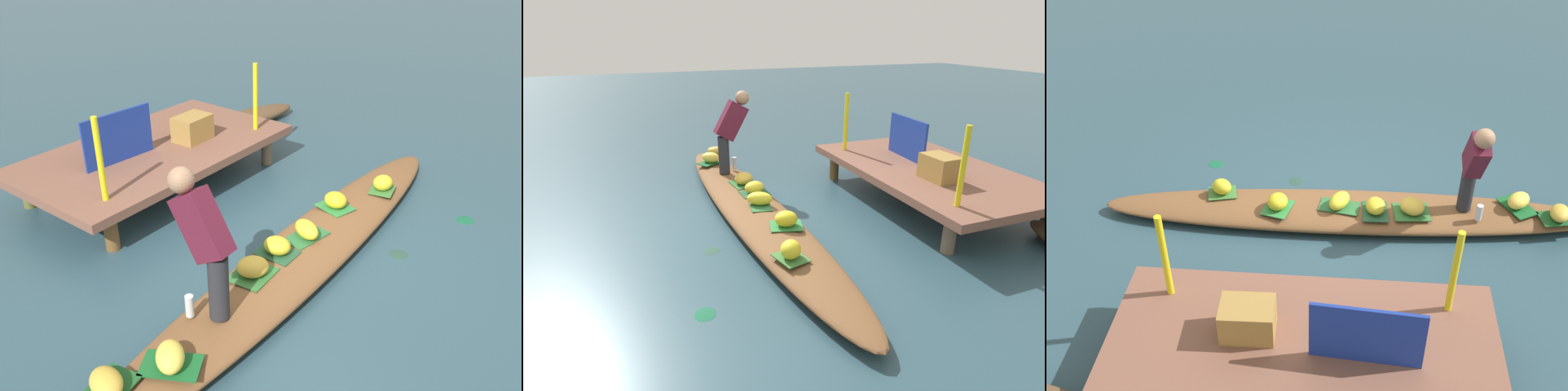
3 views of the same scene
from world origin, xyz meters
TOP-DOWN VIEW (x-y plane):
  - canal_water at (0.00, 0.00)m, footprint 40.00×40.00m
  - dock_platform at (0.35, 2.36)m, footprint 3.20×1.80m
  - vendor_boat at (0.00, 0.00)m, footprint 5.59×0.92m
  - moored_boat at (2.53, 2.75)m, footprint 2.04×0.84m
  - leaf_mat_0 at (1.47, -0.09)m, footprint 0.36×0.32m
  - banana_bunch_0 at (1.47, -0.09)m, footprint 0.29×0.28m
  - leaf_mat_1 at (0.81, 0.13)m, footprint 0.37×0.41m
  - banana_bunch_1 at (0.81, 0.13)m, footprint 0.26×0.29m
  - leaf_mat_2 at (0.13, 0.05)m, footprint 0.47×0.31m
  - banana_bunch_2 at (0.13, 0.05)m, footprint 0.31×0.36m
  - leaf_mat_3 at (-1.84, -0.11)m, footprint 0.43×0.49m
  - banana_bunch_3 at (-1.84, -0.11)m, footprint 0.35×0.35m
  - leaf_mat_4 at (-2.24, 0.07)m, footprint 0.45×0.34m
  - banana_bunch_4 at (-2.24, 0.07)m, footprint 0.28×0.34m
  - leaf_mat_5 at (-0.66, 0.09)m, footprint 0.42×0.36m
  - banana_bunch_5 at (-0.66, 0.09)m, footprint 0.37×0.37m
  - leaf_mat_6 at (-0.27, 0.12)m, footprint 0.29×0.37m
  - banana_bunch_6 at (-0.27, 0.12)m, footprint 0.23×0.27m
  - vendor_person at (-1.24, 0.09)m, footprint 0.20×0.53m
  - water_bottle at (-1.37, 0.15)m, footprint 0.07×0.07m
  - market_banner at (-0.15, 2.36)m, footprint 0.88×0.10m
  - railing_post_west at (-0.85, 1.76)m, footprint 0.06×0.06m
  - railing_post_east at (1.55, 1.76)m, footprint 0.06×0.06m
  - produce_crate at (0.80, 2.15)m, footprint 0.45×0.33m
  - drifting_plant_0 at (0.68, -0.68)m, footprint 0.23×0.24m
  - drifting_plant_1 at (1.74, -0.97)m, footprint 0.24×0.23m

SIDE VIEW (x-z plane):
  - canal_water at x=0.00m, z-range 0.00..0.00m
  - drifting_plant_0 at x=0.68m, z-range 0.00..0.01m
  - drifting_plant_1 at x=1.74m, z-range 0.00..0.01m
  - vendor_boat at x=0.00m, z-range 0.00..0.21m
  - moored_boat at x=2.53m, z-range 0.00..0.23m
  - leaf_mat_0 at x=1.47m, z-range 0.21..0.22m
  - leaf_mat_1 at x=0.81m, z-range 0.21..0.22m
  - leaf_mat_2 at x=0.13m, z-range 0.21..0.22m
  - leaf_mat_3 at x=-1.84m, z-range 0.21..0.22m
  - leaf_mat_4 at x=-2.24m, z-range 0.21..0.22m
  - leaf_mat_5 at x=-0.66m, z-range 0.21..0.22m
  - leaf_mat_6 at x=-0.27m, z-range 0.21..0.22m
  - banana_bunch_4 at x=-2.24m, z-range 0.21..0.35m
  - banana_bunch_6 at x=-0.27m, z-range 0.21..0.37m
  - banana_bunch_2 at x=0.13m, z-range 0.21..0.37m
  - banana_bunch_5 at x=-0.66m, z-range 0.21..0.37m
  - banana_bunch_3 at x=-1.84m, z-range 0.21..0.37m
  - banana_bunch_1 at x=0.81m, z-range 0.21..0.38m
  - banana_bunch_0 at x=1.47m, z-range 0.21..0.39m
  - water_bottle at x=-1.37m, z-range 0.21..0.39m
  - dock_platform at x=0.35m, z-range 0.18..0.67m
  - produce_crate at x=0.80m, z-range 0.48..0.79m
  - market_banner at x=-0.15m, z-range 0.48..1.06m
  - vendor_person at x=-1.24m, z-range 0.29..1.48m
  - railing_post_west at x=-0.85m, z-range 0.48..1.34m
  - railing_post_east at x=1.55m, z-range 0.48..1.34m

